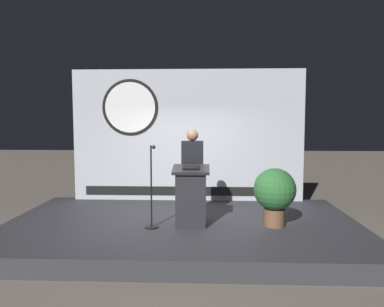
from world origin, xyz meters
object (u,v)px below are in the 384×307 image
at_px(speaker_person, 192,173).
at_px(potted_plant, 275,192).
at_px(microphone_stand, 152,199).
at_px(podium, 191,196).

distance_m(speaker_person, potted_plant, 1.53).
xyz_separation_m(speaker_person, microphone_stand, (-0.68, -0.58, -0.37)).
xyz_separation_m(podium, speaker_person, (0.00, 0.48, 0.34)).
distance_m(podium, speaker_person, 0.59).
distance_m(speaker_person, microphone_stand, 0.97).
height_order(speaker_person, microphone_stand, speaker_person).
bearing_deg(speaker_person, podium, -90.59).
height_order(speaker_person, potted_plant, speaker_person).
height_order(microphone_stand, potted_plant, microphone_stand).
relative_size(speaker_person, potted_plant, 1.66).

